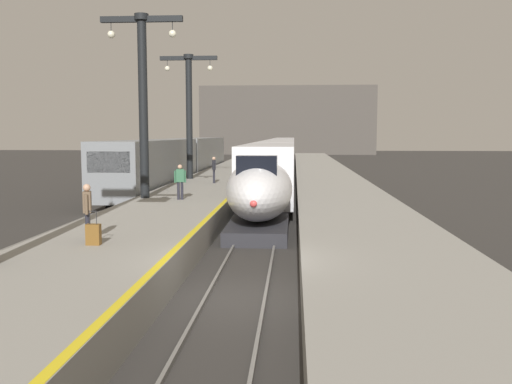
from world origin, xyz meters
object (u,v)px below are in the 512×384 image
at_px(regional_train_adjacent, 180,159).
at_px(passenger_mid_platform, 214,168).
at_px(rolling_suitcase, 93,234).
at_px(highspeed_train_main, 280,156).
at_px(station_column_far, 189,104).
at_px(passenger_near_edge, 87,208).
at_px(station_column_mid, 143,88).
at_px(passenger_far_waiting, 180,179).

relative_size(regional_train_adjacent, passenger_mid_platform, 21.66).
distance_m(passenger_mid_platform, rolling_suitcase, 20.45).
height_order(regional_train_adjacent, rolling_suitcase, regional_train_adjacent).
relative_size(highspeed_train_main, station_column_far, 8.79).
relative_size(highspeed_train_main, passenger_near_edge, 44.92).
xyz_separation_m(regional_train_adjacent, passenger_near_edge, (3.51, -30.55, -0.09)).
distance_m(station_column_mid, passenger_mid_platform, 9.89).
bearing_deg(station_column_mid, highspeed_train_main, 78.89).
height_order(highspeed_train_main, station_column_far, station_column_far).
relative_size(station_column_mid, rolling_suitcase, 9.04).
bearing_deg(rolling_suitcase, passenger_mid_platform, 88.50).
bearing_deg(passenger_far_waiting, rolling_suitcase, -91.12).
xyz_separation_m(passenger_near_edge, passenger_mid_platform, (0.91, 19.85, 0.00)).
relative_size(highspeed_train_main, station_column_mid, 8.55).
distance_m(regional_train_adjacent, rolling_suitcase, 31.39).
xyz_separation_m(highspeed_train_main, passenger_near_edge, (-4.59, -41.29, 0.07)).
height_order(station_column_mid, rolling_suitcase, station_column_mid).
xyz_separation_m(regional_train_adjacent, station_column_far, (2.20, -7.21, 4.15)).
distance_m(regional_train_adjacent, station_column_far, 8.61).
relative_size(station_column_far, passenger_far_waiting, 5.11).
distance_m(station_column_far, rolling_suitcase, 24.49).
xyz_separation_m(station_column_far, rolling_suitcase, (1.68, -23.93, -4.93)).
distance_m(passenger_far_waiting, rolling_suitcase, 11.21).
xyz_separation_m(passenger_mid_platform, rolling_suitcase, (-0.53, -20.43, -0.69)).
bearing_deg(passenger_mid_platform, passenger_far_waiting, -91.96).
height_order(highspeed_train_main, passenger_near_edge, highspeed_train_main).
distance_m(regional_train_adjacent, passenger_near_edge, 30.75).
height_order(station_column_mid, passenger_mid_platform, station_column_mid).
height_order(station_column_mid, passenger_far_waiting, station_column_mid).
xyz_separation_m(regional_train_adjacent, passenger_mid_platform, (4.42, -10.71, -0.09)).
xyz_separation_m(highspeed_train_main, station_column_mid, (-5.90, -30.03, 4.44)).
height_order(regional_train_adjacent, passenger_mid_platform, regional_train_adjacent).
bearing_deg(station_column_far, passenger_near_edge, -86.79).
height_order(station_column_far, passenger_near_edge, station_column_far).
height_order(station_column_far, passenger_mid_platform, station_column_far).
distance_m(highspeed_train_main, station_column_far, 19.38).
height_order(passenger_mid_platform, rolling_suitcase, passenger_mid_platform).
bearing_deg(rolling_suitcase, station_column_mid, 98.09).
distance_m(station_column_far, passenger_far_waiting, 13.56).
height_order(passenger_near_edge, passenger_mid_platform, same).
height_order(passenger_near_edge, passenger_far_waiting, same).
height_order(passenger_far_waiting, rolling_suitcase, passenger_far_waiting).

